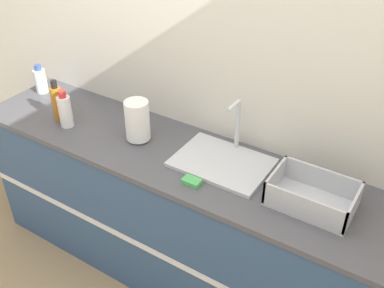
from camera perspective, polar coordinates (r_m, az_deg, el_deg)
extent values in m
cube|color=beige|center=(2.43, 2.58, 9.47)|extent=(4.95, 0.06, 2.60)
cube|color=#33517A|center=(2.69, -1.31, -9.74)|extent=(2.55, 0.57, 0.90)
cube|color=white|center=(2.53, -4.91, -13.41)|extent=(2.55, 0.01, 0.04)
cube|color=#4C4C51|center=(2.39, -1.45, -1.71)|extent=(2.58, 0.59, 0.03)
cube|color=silver|center=(2.31, 3.83, -2.37)|extent=(0.48, 0.35, 0.02)
cylinder|color=silver|center=(2.35, 5.81, 2.46)|extent=(0.02, 0.02, 0.28)
cylinder|color=silver|center=(2.23, 5.34, 4.87)|extent=(0.02, 0.11, 0.02)
cylinder|color=#4C4C51|center=(2.52, -6.77, 0.72)|extent=(0.10, 0.10, 0.01)
cylinder|color=white|center=(2.46, -6.95, 3.01)|extent=(0.13, 0.13, 0.23)
cube|color=#B7BABF|center=(2.14, 14.82, -7.29)|extent=(0.38, 0.25, 0.01)
cube|color=#B7BABF|center=(2.01, 13.93, -7.85)|extent=(0.38, 0.01, 0.12)
cube|color=#B7BABF|center=(2.19, 16.12, -4.26)|extent=(0.38, 0.01, 0.12)
cube|color=#B7BABF|center=(2.14, 10.48, -4.38)|extent=(0.01, 0.25, 0.12)
cube|color=#B7BABF|center=(2.08, 19.84, -7.59)|extent=(0.01, 0.25, 0.12)
cylinder|color=white|center=(2.68, -15.79, 3.97)|extent=(0.08, 0.08, 0.19)
cylinder|color=red|center=(2.63, -16.17, 6.11)|extent=(0.04, 0.04, 0.04)
cylinder|color=silver|center=(3.13, -18.67, 7.59)|extent=(0.08, 0.08, 0.16)
cylinder|color=#334C9E|center=(3.09, -18.99, 9.16)|extent=(0.04, 0.04, 0.03)
cylinder|color=#B26B19|center=(2.76, -16.70, 4.92)|extent=(0.06, 0.06, 0.21)
cylinder|color=black|center=(2.70, -17.14, 7.26)|extent=(0.03, 0.03, 0.05)
cube|color=#4CB259|center=(2.19, -0.03, -4.75)|extent=(0.09, 0.06, 0.02)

